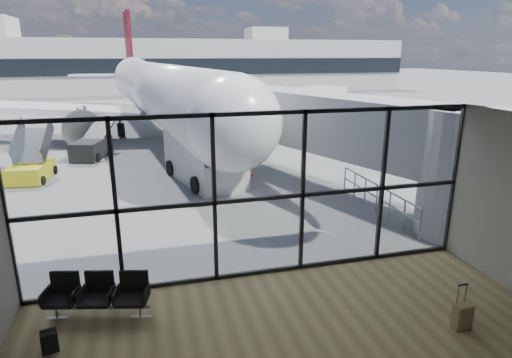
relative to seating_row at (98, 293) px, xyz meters
name	(u,v)px	position (x,y,z in m)	size (l,w,h in m)	color
ground	(167,107)	(4.10, 40.91, -0.58)	(220.00, 220.00, 0.00)	slate
lounge_shell	(341,268)	(4.10, -3.89, 2.08)	(12.02, 8.01, 4.51)	brown
glass_curtain_wall	(260,197)	(4.10, 0.91, 1.67)	(12.10, 0.12, 4.50)	white
jet_bridge	(324,127)	(9.00, 7.98, 2.18)	(8.00, 16.50, 4.33)	#989A9D
apron_railing	(377,194)	(9.70, 4.41, 0.14)	(0.06, 5.46, 1.11)	gray
far_terminal	(153,65)	(3.51, 62.88, 3.63)	(80.00, 12.20, 11.00)	#A2A29E
tree_4	(27,57)	(-16.90, 72.91, 4.68)	(5.61, 5.61, 8.07)	#382619
tree_5	(65,54)	(-10.90, 72.91, 5.30)	(6.27, 6.27, 9.03)	#382619
seating_row	(98,293)	(0.00, 0.00, 0.00)	(2.35, 1.16, 1.04)	gray
backpack	(50,342)	(-0.88, -1.12, -0.34)	(0.36, 0.35, 0.48)	black
suitcase	(463,317)	(7.76, -2.64, -0.26)	(0.39, 0.30, 1.05)	brown
airliner	(158,91)	(2.53, 24.63, 2.57)	(34.38, 40.00, 10.33)	white
service_van	(205,158)	(3.99, 10.22, 0.56)	(3.46, 5.48, 2.21)	silver
belt_loader	(92,147)	(-1.70, 16.85, 0.05)	(2.45, 4.26, 1.86)	black
mobile_stairs	(31,169)	(-4.09, 12.67, -0.04)	(1.97, 3.34, 2.25)	gold
traffic_cone_a	(210,176)	(4.18, 10.01, -0.30)	(0.40, 0.40, 0.58)	#FF500D
traffic_cone_b	(248,169)	(6.21, 10.73, -0.26)	(0.46, 0.46, 0.66)	#FF3A0D
traffic_cone_c	(186,147)	(3.78, 17.07, -0.30)	(0.40, 0.40, 0.58)	#D44E0B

